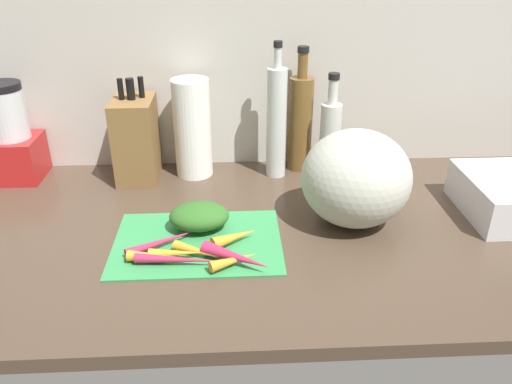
{
  "coord_description": "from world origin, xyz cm",
  "views": [
    {
      "loc": [
        -5.38,
        -101.5,
        60.76
      ],
      "look_at": [
        -0.2,
        -3.1,
        10.31
      ],
      "focal_mm": 35.47,
      "sensor_mm": 36.0,
      "label": 1
    }
  ],
  "objects": [
    {
      "name": "carrot_1",
      "position": [
        -17.32,
        -13.59,
        1.92
      ],
      "size": [
        11.24,
        2.41,
        2.24
      ],
      "primitive_type": "cone",
      "rotation": [
        0.0,
        1.57,
        -0.02
      ],
      "color": "orange",
      "rests_on": "cutting_board"
    },
    {
      "name": "carrot_2",
      "position": [
        -12.63,
        -13.17,
        1.9
      ],
      "size": [
        11.39,
        7.35,
        2.2
      ],
      "primitive_type": "cone",
      "rotation": [
        0.0,
        1.57,
        -0.48
      ],
      "color": "orange",
      "rests_on": "cutting_board"
    },
    {
      "name": "carrot_7",
      "position": [
        -4.93,
        -16.36,
        2.36
      ],
      "size": [
        14.8,
        10.55,
        3.13
      ],
      "primitive_type": "cone",
      "rotation": [
        0.0,
        1.57,
        -0.54
      ],
      "color": "#B2264C",
      "rests_on": "cutting_board"
    },
    {
      "name": "knife_block",
      "position": [
        -30.96,
        27.88,
        11.39
      ],
      "size": [
        10.74,
        15.24,
        27.91
      ],
      "color": "brown",
      "rests_on": "ground_plane"
    },
    {
      "name": "carrot_3",
      "position": [
        -20.92,
        -14.84,
        1.94
      ],
      "size": [
        12.75,
        3.99,
        2.29
      ],
      "primitive_type": "cone",
      "rotation": [
        0.0,
        1.57,
        -0.14
      ],
      "color": "orange",
      "rests_on": "cutting_board"
    },
    {
      "name": "carrot_greens_pile",
      "position": [
        -13.03,
        -1.48,
        3.68
      ],
      "size": [
        13.6,
        10.46,
        5.75
      ],
      "primitive_type": "ellipsoid",
      "color": "#2D6023",
      "rests_on": "cutting_board"
    },
    {
      "name": "blender_appliance",
      "position": [
        -64.48,
        29.54,
        11.49
      ],
      "size": [
        13.53,
        13.53,
        26.74
      ],
      "color": "red",
      "rests_on": "ground_plane"
    },
    {
      "name": "carrot_6",
      "position": [
        -5.46,
        -16.95,
        2.0
      ],
      "size": [
        10.25,
        6.38,
        2.41
      ],
      "primitive_type": "cone",
      "rotation": [
        0.0,
        1.57,
        0.42
      ],
      "color": "orange",
      "rests_on": "cutting_board"
    },
    {
      "name": "ground_plane",
      "position": [
        0.0,
        0.0,
        -1.5
      ],
      "size": [
        170.0,
        80.0,
        3.0
      ],
      "primitive_type": "cube",
      "color": "#47382B"
    },
    {
      "name": "paper_towel_roll",
      "position": [
        -15.83,
        29.5,
        13.5
      ],
      "size": [
        10.08,
        10.08,
        26.99
      ],
      "primitive_type": "cylinder",
      "color": "white",
      "rests_on": "ground_plane"
    },
    {
      "name": "wall_back",
      "position": [
        0.0,
        38.5,
        30.0
      ],
      "size": [
        170.0,
        3.0,
        60.0
      ],
      "primitive_type": "cube",
      "color": "#BCB7AD",
      "rests_on": "ground_plane"
    },
    {
      "name": "carrot_0",
      "position": [
        -16.68,
        -15.85,
        1.85
      ],
      "size": [
        17.99,
        4.23,
        2.11
      ],
      "primitive_type": "cone",
      "rotation": [
        0.0,
        1.57,
        -0.12
      ],
      "color": "#B2264C",
      "rests_on": "cutting_board"
    },
    {
      "name": "cutting_board",
      "position": [
        -13.28,
        -7.03,
        0.4
      ],
      "size": [
        36.7,
        26.38,
        0.8
      ],
      "primitive_type": "cube",
      "color": "#338C4C",
      "rests_on": "ground_plane"
    },
    {
      "name": "bottle_0",
      "position": [
        6.97,
        27.73,
        15.61
      ],
      "size": [
        5.39,
        5.39,
        36.88
      ],
      "color": "silver",
      "rests_on": "ground_plane"
    },
    {
      "name": "bottle_1",
      "position": [
        14.06,
        32.06,
        14.07
      ],
      "size": [
        6.74,
        6.74,
        34.64
      ],
      "color": "brown",
      "rests_on": "ground_plane"
    },
    {
      "name": "bottle_2",
      "position": [
        21.52,
        26.57,
        11.5
      ],
      "size": [
        5.65,
        5.65,
        28.87
      ],
      "color": "silver",
      "rests_on": "ground_plane"
    },
    {
      "name": "carrot_5",
      "position": [
        -20.65,
        -8.91,
        1.83
      ],
      "size": [
        15.2,
        10.39,
        2.06
      ],
      "primitive_type": "cone",
      "rotation": [
        0.0,
        1.57,
        0.55
      ],
      "color": "#B2264C",
      "rests_on": "cutting_board"
    },
    {
      "name": "winter_squash",
      "position": [
        22.77,
        0.79,
        11.21
      ],
      "size": [
        25.02,
        24.6,
        22.42
      ],
      "primitive_type": "ellipsoid",
      "color": "#B2B7A8",
      "rests_on": "ground_plane"
    },
    {
      "name": "carrot_4",
      "position": [
        -5.05,
        -8.42,
        2.21
      ],
      "size": [
        10.77,
        7.56,
        2.82
      ],
      "primitive_type": "cone",
      "rotation": [
        0.0,
        1.57,
        0.49
      ],
      "color": "orange",
      "rests_on": "cutting_board"
    }
  ]
}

